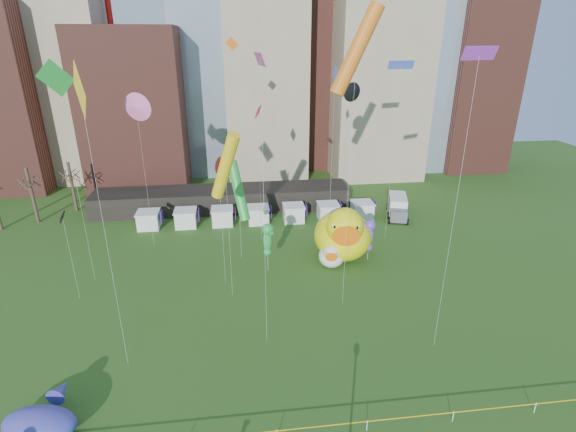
{
  "coord_description": "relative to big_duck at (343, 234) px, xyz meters",
  "views": [
    {
      "loc": [
        -1.81,
        -20.36,
        24.16
      ],
      "look_at": [
        1.84,
        8.94,
        12.0
      ],
      "focal_mm": 27.0,
      "sensor_mm": 36.0,
      "label": 1
    }
  ],
  "objects": [
    {
      "name": "bare_trees",
      "position": [
        -40.29,
        16.63,
        0.74
      ],
      "size": [
        8.44,
        6.44,
        8.5
      ],
      "color": "#382B21",
      "rests_on": "ground"
    },
    {
      "name": "kite_3",
      "position": [
        -27.63,
        -1.39,
        17.26
      ],
      "size": [
        2.57,
        2.21,
        22.53
      ],
      "color": "silver",
      "rests_on": "ground"
    },
    {
      "name": "kite_2",
      "position": [
        -28.13,
        -4.97,
        5.49
      ],
      "size": [
        0.63,
        1.86,
        9.12
      ],
      "color": "silver",
      "rests_on": "ground"
    },
    {
      "name": "kite_7",
      "position": [
        4.0,
        -16.3,
        19.78
      ],
      "size": [
        2.82,
        1.26,
        23.7
      ],
      "color": "silver",
      "rests_on": "ground"
    },
    {
      "name": "big_duck",
      "position": [
        0.0,
        0.0,
        0.0
      ],
      "size": [
        8.1,
        9.85,
        7.11
      ],
      "rotation": [
        0.0,
        0.0,
        -0.19
      ],
      "color": "#FFF50D",
      "rests_on": "ground"
    },
    {
      "name": "box_truck",
      "position": [
        11.22,
        12.22,
        -1.82
      ],
      "size": [
        4.22,
        7.05,
        2.82
      ],
      "rotation": [
        0.0,
        0.0,
        -0.29
      ],
      "color": "white",
      "rests_on": "ground"
    },
    {
      "name": "seahorse_green",
      "position": [
        -8.9,
        -1.78,
        0.89
      ],
      "size": [
        1.65,
        1.86,
        5.75
      ],
      "rotation": [
        0.0,
        0.0,
        0.34
      ],
      "color": "silver",
      "rests_on": "ground"
    },
    {
      "name": "kite_5",
      "position": [
        -1.01,
        2.99,
        16.4
      ],
      "size": [
        0.09,
        1.81,
        21.6
      ],
      "color": "silver",
      "rests_on": "ground"
    },
    {
      "name": "vendor_tents",
      "position": [
        -9.11,
        12.09,
        -2.16
      ],
      "size": [
        33.24,
        2.8,
        2.4
      ],
      "color": "white",
      "rests_on": "ground"
    },
    {
      "name": "kite_13",
      "position": [
        6.88,
        4.77,
        17.97
      ],
      "size": [
        3.05,
        0.73,
        21.86
      ],
      "color": "silver",
      "rests_on": "ground"
    },
    {
      "name": "caution_tape",
      "position": [
        -10.13,
        -23.91,
        -2.59
      ],
      "size": [
        50.0,
        0.06,
        0.9
      ],
      "color": "white",
      "rests_on": "ground"
    },
    {
      "name": "small_duck",
      "position": [
        -1.66,
        -1.68,
        -1.83
      ],
      "size": [
        3.75,
        4.4,
        3.13
      ],
      "rotation": [
        0.0,
        0.0,
        -0.26
      ],
      "color": "white",
      "rests_on": "ground"
    },
    {
      "name": "whale_inflatable",
      "position": [
        -25.38,
        -21.42,
        -2.26
      ],
      "size": [
        5.36,
        6.4,
        2.19
      ],
      "rotation": [
        0.0,
        0.0,
        -0.19
      ],
      "color": "#573DA6",
      "rests_on": "ground"
    },
    {
      "name": "kite_0",
      "position": [
        -9.04,
        7.53,
        12.83
      ],
      "size": [
        1.11,
        3.61,
        16.71
      ],
      "color": "silver",
      "rests_on": "ground"
    },
    {
      "name": "skyline",
      "position": [
        -7.88,
        37.15,
        18.17
      ],
      "size": [
        101.0,
        23.0,
        68.0
      ],
      "color": "brown",
      "rests_on": "ground"
    },
    {
      "name": "seahorse_purple",
      "position": [
        2.93,
        -0.64,
        0.23
      ],
      "size": [
        1.7,
        1.9,
        5.11
      ],
      "rotation": [
        0.0,
        0.0,
        -0.38
      ],
      "color": "silver",
      "rests_on": "ground"
    },
    {
      "name": "kite_9",
      "position": [
        -22.64,
        6.42,
        13.8
      ],
      "size": [
        2.57,
        2.35,
        18.63
      ],
      "color": "silver",
      "rests_on": "ground"
    },
    {
      "name": "kite_11",
      "position": [
        -11.78,
        1.73,
        5.12
      ],
      "size": [
        2.69,
        4.0,
        11.7
      ],
      "color": "silver",
      "rests_on": "ground"
    },
    {
      "name": "kite_4",
      "position": [
        -12.89,
        -6.29,
        10.22
      ],
      "size": [
        3.37,
        3.7,
        16.8
      ],
      "color": "silver",
      "rests_on": "ground"
    },
    {
      "name": "kite_12",
      "position": [
        -21.27,
        -15.35,
        17.62
      ],
      "size": [
        1.6,
        3.15,
        22.95
      ],
      "color": "silver",
      "rests_on": "ground"
    },
    {
      "name": "kite_14",
      "position": [
        -11.73,
        10.07,
        18.67
      ],
      "size": [
        1.58,
        0.36,
        24.36
      ],
      "color": "silver",
      "rests_on": "ground"
    },
    {
      "name": "kite_10",
      "position": [
        1.69,
        5.25,
        15.17
      ],
      "size": [
        1.83,
        1.6,
        19.55
      ],
      "color": "silver",
      "rests_on": "ground"
    },
    {
      "name": "kite_1",
      "position": [
        -9.99,
        -13.88,
        19.4
      ],
      "size": [
        0.75,
        2.91,
        23.32
      ],
      "color": "silver",
      "rests_on": "ground"
    },
    {
      "name": "kite_8",
      "position": [
        -13.61,
        -3.71,
        9.62
      ],
      "size": [
        0.68,
        1.57,
        13.72
      ],
      "color": "silver",
      "rests_on": "ground"
    },
    {
      "name": "pavilion",
      "position": [
        -14.13,
        18.09,
        -1.67
      ],
      "size": [
        38.0,
        6.0,
        3.2
      ],
      "primitive_type": "cube",
      "color": "black",
      "rests_on": "ground"
    },
    {
      "name": "kite_6",
      "position": [
        -2.21,
        -9.28,
        20.01
      ],
      "size": [
        4.21,
        1.65,
        26.77
      ],
      "color": "silver",
      "rests_on": "ground"
    }
  ]
}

